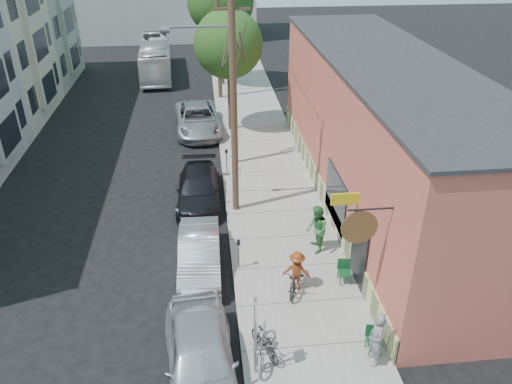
{
  "coord_description": "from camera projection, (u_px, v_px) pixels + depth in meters",
  "views": [
    {
      "loc": [
        1.29,
        -14.89,
        11.84
      ],
      "look_at": [
        3.26,
        3.47,
        1.5
      ],
      "focal_mm": 35.0,
      "sensor_mm": 36.0,
      "label": 1
    }
  ],
  "objects": [
    {
      "name": "parked_bike_a",
      "position": [
        265.0,
        343.0,
        14.93
      ],
      "size": [
        1.03,
        1.52,
        0.89
      ],
      "primitive_type": "imported",
      "rotation": [
        0.0,
        0.0,
        0.45
      ],
      "color": "black",
      "rests_on": "sidewalk"
    },
    {
      "name": "car_0",
      "position": [
        201.0,
        359.0,
        14.09
      ],
      "size": [
        2.4,
        5.11,
        1.69
      ],
      "primitive_type": "imported",
      "rotation": [
        0.0,
        0.0,
        0.08
      ],
      "color": "silver",
      "rests_on": "ground"
    },
    {
      "name": "tree_leafy_far",
      "position": [
        220.0,
        2.0,
        36.19
      ],
      "size": [
        4.88,
        4.88,
        8.54
      ],
      "color": "#44392C",
      "rests_on": "sidewalk"
    },
    {
      "name": "parked_bike_b",
      "position": [
        262.0,
        344.0,
        14.79
      ],
      "size": [
        1.08,
        2.11,
        1.06
      ],
      "primitive_type": "imported",
      "rotation": [
        0.0,
        0.0,
        -0.19
      ],
      "color": "gray",
      "rests_on": "sidewalk"
    },
    {
      "name": "sidewalk",
      "position": [
        259.0,
        149.0,
        28.49
      ],
      "size": [
        4.5,
        58.0,
        0.15
      ],
      "primitive_type": "cube",
      "color": "#9C9890",
      "rests_on": "ground"
    },
    {
      "name": "utility_pole_near",
      "position": [
        232.0,
        96.0,
        20.04
      ],
      "size": [
        3.57,
        0.28,
        10.0
      ],
      "color": "#503A28",
      "rests_on": "sidewalk"
    },
    {
      "name": "cyclist_bike",
      "position": [
        296.0,
        277.0,
        17.55
      ],
      "size": [
        1.32,
        2.04,
        1.01
      ],
      "primitive_type": "imported",
      "rotation": [
        0.0,
        0.0,
        -0.36
      ],
      "color": "black",
      "rests_on": "sidewalk"
    },
    {
      "name": "bus",
      "position": [
        156.0,
        58.0,
        41.19
      ],
      "size": [
        2.84,
        10.06,
        2.77
      ],
      "primitive_type": "imported",
      "rotation": [
        0.0,
        0.0,
        0.05
      ],
      "color": "white",
      "rests_on": "ground"
    },
    {
      "name": "patron_grey",
      "position": [
        376.0,
        340.0,
        14.42
      ],
      "size": [
        0.45,
        0.67,
        1.83
      ],
      "primitive_type": "imported",
      "rotation": [
        0.0,
        0.0,
        -1.58
      ],
      "color": "slate",
      "rests_on": "sidewalk"
    },
    {
      "name": "patio_chair_a",
      "position": [
        345.0,
        272.0,
        17.88
      ],
      "size": [
        0.56,
        0.56,
        0.88
      ],
      "primitive_type": null,
      "rotation": [
        0.0,
        0.0,
        -0.13
      ],
      "color": "#134523",
      "rests_on": "sidewalk"
    },
    {
      "name": "tree_leafy_mid",
      "position": [
        228.0,
        44.0,
        28.49
      ],
      "size": [
        3.97,
        3.97,
        7.14
      ],
      "color": "#44392C",
      "rests_on": "sidewalk"
    },
    {
      "name": "car_1",
      "position": [
        200.0,
        254.0,
        18.63
      ],
      "size": [
        1.58,
        4.39,
        1.44
      ],
      "primitive_type": "imported",
      "rotation": [
        0.0,
        0.0,
        -0.01
      ],
      "color": "silver",
      "rests_on": "ground"
    },
    {
      "name": "car_3",
      "position": [
        198.0,
        119.0,
        30.61
      ],
      "size": [
        3.05,
        5.89,
        1.59
      ],
      "primitive_type": "imported",
      "rotation": [
        0.0,
        0.0,
        0.07
      ],
      "color": "#A9AEB1",
      "rests_on": "ground"
    },
    {
      "name": "sign_post",
      "position": [
        255.0,
        329.0,
        13.73
      ],
      "size": [
        0.07,
        0.45,
        2.8
      ],
      "color": "slate",
      "rests_on": "sidewalk"
    },
    {
      "name": "patio_chair_b",
      "position": [
        374.0,
        341.0,
        15.02
      ],
      "size": [
        0.57,
        0.57,
        0.88
      ],
      "primitive_type": null,
      "rotation": [
        0.0,
        0.0,
        -0.16
      ],
      "color": "#134523",
      "rests_on": "sidewalk"
    },
    {
      "name": "car_2",
      "position": [
        199.0,
        189.0,
        23.05
      ],
      "size": [
        2.1,
        4.87,
        1.4
      ],
      "primitive_type": "imported",
      "rotation": [
        0.0,
        0.0,
        -0.03
      ],
      "color": "black",
      "rests_on": "ground"
    },
    {
      "name": "parking_meter_near",
      "position": [
        239.0,
        250.0,
        18.42
      ],
      "size": [
        0.14,
        0.14,
        1.24
      ],
      "color": "slate",
      "rests_on": "sidewalk"
    },
    {
      "name": "tree_bare",
      "position": [
        235.0,
        113.0,
        25.47
      ],
      "size": [
        0.24,
        0.24,
        5.54
      ],
      "color": "#44392C",
      "rests_on": "sidewalk"
    },
    {
      "name": "parking_meter_far",
      "position": [
        227.0,
        157.0,
        25.41
      ],
      "size": [
        0.14,
        0.14,
        1.24
      ],
      "color": "slate",
      "rests_on": "sidewalk"
    },
    {
      "name": "ground",
      "position": [
        179.0,
        277.0,
        18.59
      ],
      "size": [
        120.0,
        120.0,
        0.0
      ],
      "primitive_type": "plane",
      "color": "black"
    },
    {
      "name": "patron_green",
      "position": [
        317.0,
        229.0,
        19.32
      ],
      "size": [
        0.76,
        0.97,
        1.97
      ],
      "primitive_type": "imported",
      "rotation": [
        0.0,
        0.0,
        -1.56
      ],
      "color": "#33803A",
      "rests_on": "sidewalk"
    },
    {
      "name": "utility_pole_far",
      "position": [
        218.0,
        23.0,
        33.78
      ],
      "size": [
        1.8,
        0.28,
        10.0
      ],
      "color": "#503A28",
      "rests_on": "sidewalk"
    },
    {
      "name": "cyclist",
      "position": [
        297.0,
        271.0,
        17.42
      ],
      "size": [
        1.12,
        0.86,
        1.53
      ],
      "primitive_type": "imported",
      "rotation": [
        0.0,
        0.0,
        2.81
      ],
      "color": "maroon",
      "rests_on": "sidewalk"
    },
    {
      "name": "cafe_building",
      "position": [
        380.0,
        133.0,
        22.14
      ],
      "size": [
        6.6,
        20.2,
        6.61
      ],
      "color": "#BB5545",
      "rests_on": "ground"
    }
  ]
}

